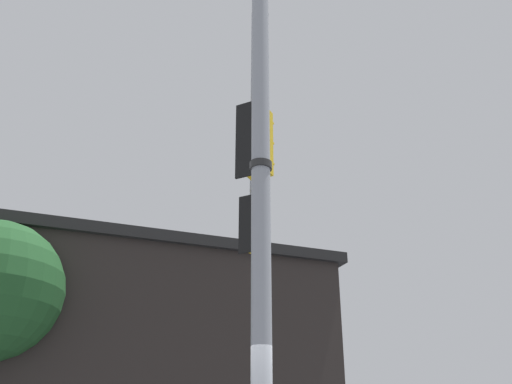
{
  "coord_description": "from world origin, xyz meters",
  "views": [
    {
      "loc": [
        2.53,
        -4.98,
        1.59
      ],
      "look_at": [
        -1.7,
        3.15,
        5.73
      ],
      "focal_mm": 40.34,
      "sensor_mm": 36.0,
      "label": 1
    }
  ],
  "objects": [
    {
      "name": "traffic_light_mid_inner",
      "position": [
        -2.46,
        4.6,
        5.73
      ],
      "size": [
        0.54,
        0.49,
        1.31
      ],
      "color": "black"
    },
    {
      "name": "street_name_sign",
      "position": [
        -0.17,
        0.32,
        4.42
      ],
      "size": [
        0.67,
        1.11,
        0.22
      ],
      "color": "#147238"
    },
    {
      "name": "storefront_building",
      "position": [
        -9.41,
        8.4,
        3.4
      ],
      "size": [
        14.02,
        14.32,
        6.77
      ],
      "color": "#282321",
      "rests_on": "ground"
    },
    {
      "name": "mast_arm",
      "position": [
        -1.53,
        2.84,
        6.53
      ],
      "size": [
        3.25,
        5.78,
        0.21
      ],
      "primitive_type": "cylinder",
      "rotation": [
        0.0,
        1.57,
        2.06
      ],
      "color": "gray"
    },
    {
      "name": "signal_pole",
      "position": [
        0.0,
        0.0,
        3.47
      ],
      "size": [
        0.21,
        0.21,
        6.95
      ],
      "primitive_type": "cylinder",
      "color": "gray",
      "rests_on": "ground"
    },
    {
      "name": "traffic_light_nearest_pole",
      "position": [
        -0.85,
        1.59,
        5.73
      ],
      "size": [
        0.54,
        0.49,
        1.31
      ],
      "color": "black"
    }
  ]
}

